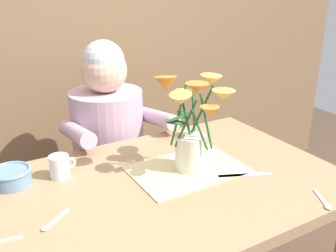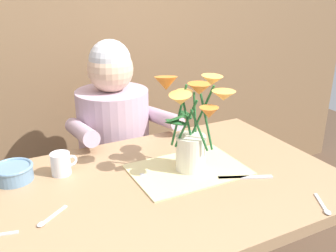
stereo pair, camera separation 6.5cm
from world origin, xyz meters
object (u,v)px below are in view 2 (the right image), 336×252
ceramic_bowl (13,172)px  tea_cup (61,164)px  flower_vase (192,124)px  seated_person (115,157)px  dinner_knife (245,177)px

ceramic_bowl → tea_cup: (0.16, -0.03, 0.01)m
flower_vase → ceramic_bowl: 0.63m
seated_person → tea_cup: seated_person is taller
flower_vase → ceramic_bowl: size_ratio=2.58×
ceramic_bowl → dinner_knife: 0.79m
seated_person → ceramic_bowl: seated_person is taller
flower_vase → tea_cup: bearing=156.7°
flower_vase → tea_cup: 0.48m
seated_person → dinner_knife: seated_person is taller
flower_vase → seated_person: bearing=98.6°
flower_vase → dinner_knife: 0.26m
seated_person → tea_cup: bearing=-126.7°
seated_person → flower_vase: size_ratio=3.24×
ceramic_bowl → tea_cup: tea_cup is taller
dinner_knife → tea_cup: bearing=173.8°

